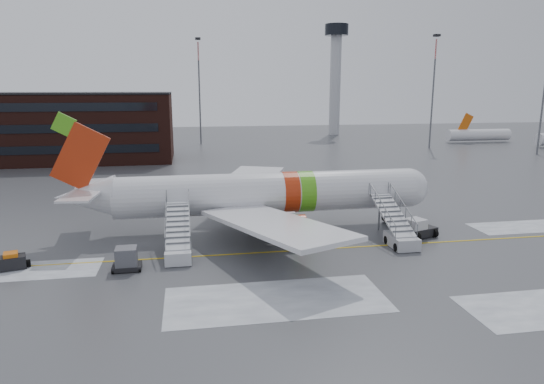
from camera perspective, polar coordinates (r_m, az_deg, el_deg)
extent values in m
plane|color=#494C4F|center=(41.85, 6.16, -6.22)|extent=(260.00, 260.00, 0.00)
cylinder|color=silver|center=(45.44, -0.44, -0.09)|extent=(28.00, 3.80, 3.80)
sphere|color=silver|center=(49.66, 15.71, 0.51)|extent=(3.80, 3.80, 3.80)
cube|color=black|center=(50.02, 16.82, 1.11)|extent=(1.09, 1.60, 0.97)
cone|color=silver|center=(45.71, -21.16, -0.53)|extent=(5.20, 3.72, 3.72)
cube|color=#B92C0E|center=(45.13, -21.63, 3.86)|extent=(5.27, 0.30, 6.09)
cube|color=#52B01C|center=(45.08, -23.29, 7.31)|extent=(2.16, 0.26, 2.16)
cube|color=silver|center=(48.04, -20.41, 0.90)|extent=(3.07, 4.85, 0.18)
cube|color=silver|center=(43.04, -21.61, -0.43)|extent=(3.07, 4.85, 0.18)
cube|color=silver|center=(53.67, -2.99, 1.15)|extent=(10.72, 15.97, 1.13)
cube|color=silver|center=(37.30, 0.21, -3.79)|extent=(10.72, 15.97, 1.13)
cylinder|color=silver|center=(50.96, -0.84, -0.98)|extent=(3.40, 2.10, 2.10)
cylinder|color=silver|center=(41.06, 1.46, -4.25)|extent=(3.40, 2.10, 2.10)
cylinder|color=#595B60|center=(49.41, 13.44, -2.52)|extent=(0.20, 0.20, 1.80)
cylinder|color=black|center=(49.53, 13.42, -3.03)|extent=(0.90, 0.56, 0.90)
cylinder|color=black|center=(48.40, -1.48, -3.04)|extent=(0.90, 0.56, 0.90)
cylinder|color=black|center=(43.84, -0.56, -4.67)|extent=(0.90, 0.56, 0.90)
cube|color=#ADAFB5|center=(42.39, 15.01, -5.56)|extent=(2.00, 3.20, 1.00)
cube|color=#ADAFB5|center=(43.76, 13.98, -2.66)|extent=(1.90, 5.87, 2.52)
cube|color=#ADAFB5|center=(46.43, 12.43, -0.24)|extent=(1.90, 1.40, 0.15)
cylinder|color=#595B60|center=(46.46, 12.52, -2.39)|extent=(0.16, 0.16, 3.40)
cylinder|color=black|center=(41.22, 14.43, -6.33)|extent=(0.25, 0.70, 0.70)
cylinder|color=black|center=(43.68, 15.52, -5.33)|extent=(0.25, 0.70, 0.70)
cube|color=silver|center=(38.63, -10.95, -7.11)|extent=(2.00, 3.20, 1.00)
cube|color=silver|center=(40.13, -11.01, -3.87)|extent=(1.90, 5.87, 2.52)
cube|color=silver|center=(43.03, -11.01, -1.16)|extent=(1.90, 1.40, 0.15)
cylinder|color=#595B60|center=(43.06, -10.93, -3.48)|extent=(0.16, 0.16, 3.40)
cylinder|color=black|center=(37.79, -12.34, -7.94)|extent=(0.25, 0.70, 0.70)
cylinder|color=black|center=(39.63, -9.61, -6.86)|extent=(0.25, 0.70, 0.70)
cube|color=black|center=(45.66, 16.94, -4.48)|extent=(3.40, 2.55, 0.76)
cube|color=silver|center=(45.08, 16.53, -3.66)|extent=(1.94, 1.94, 0.97)
cube|color=black|center=(44.98, 16.56, -3.20)|extent=(1.70, 1.76, 0.16)
cylinder|color=black|center=(44.44, 16.67, -5.06)|extent=(0.56, 0.82, 0.76)
cylinder|color=black|center=(45.98, 18.55, -4.61)|extent=(0.56, 0.82, 0.76)
cylinder|color=black|center=(45.45, 15.30, -4.60)|extent=(0.56, 0.82, 0.76)
cylinder|color=black|center=(46.95, 17.19, -4.17)|extent=(0.56, 0.82, 0.76)
cube|color=black|center=(37.67, -16.68, -8.42)|extent=(2.13, 1.57, 0.33)
cube|color=#5A5B61|center=(37.42, -16.75, -7.33)|extent=(1.56, 1.46, 1.43)
cylinder|color=black|center=(37.22, -18.26, -8.94)|extent=(0.18, 0.29, 0.29)
cylinder|color=black|center=(38.22, -15.13, -8.18)|extent=(0.18, 0.29, 0.29)
cube|color=black|center=(40.95, -28.31, -7.31)|extent=(2.16, 1.65, 0.96)
cube|color=#CE5F0C|center=(40.77, -28.39, -6.55)|extent=(1.22, 1.28, 0.38)
cylinder|color=black|center=(41.27, -29.29, -7.62)|extent=(1.08, 0.82, 0.58)
cylinder|color=black|center=(40.78, -27.24, -7.63)|extent=(1.08, 0.82, 0.58)
cylinder|color=#B2B5BA|center=(139.33, 7.44, 12.46)|extent=(3.00, 3.00, 28.00)
cylinder|color=black|center=(140.17, 7.61, 18.39)|extent=(6.40, 6.40, 3.00)
cylinder|color=#595B60|center=(113.42, 18.32, 9.80)|extent=(0.36, 0.36, 19.20)
cylinder|color=#CC7272|center=(113.64, 18.72, 15.60)|extent=(0.32, 0.32, 4.32)
cube|color=black|center=(113.88, 18.82, 17.05)|extent=(1.20, 1.20, 0.50)
cylinder|color=#595B60|center=(116.20, -8.49, 10.32)|extent=(0.36, 0.36, 19.20)
cylinder|color=#CC7272|center=(116.42, -8.68, 15.99)|extent=(0.32, 0.32, 4.32)
cube|color=black|center=(116.65, -8.72, 17.40)|extent=(1.20, 1.20, 0.50)
cylinder|color=#595B60|center=(110.52, 29.22, 8.83)|extent=(0.36, 0.36, 19.20)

